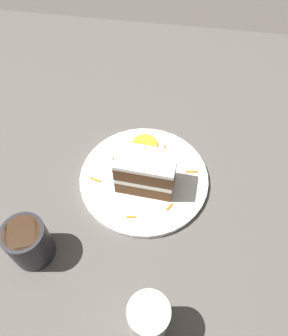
{
  "coord_description": "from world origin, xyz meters",
  "views": [
    {
      "loc": [
        0.38,
        0.08,
        0.64
      ],
      "look_at": [
        -0.01,
        0.02,
        0.07
      ],
      "focal_mm": 35.0,
      "sensor_mm": 36.0,
      "label": 1
    }
  ],
  "objects": [
    {
      "name": "orange_garnish",
      "position": [
        -0.09,
        0.01,
        0.04
      ],
      "size": [
        0.06,
        0.06,
        0.01
      ],
      "primitive_type": "cylinder",
      "color": "orange",
      "rests_on": "plate"
    },
    {
      "name": "dining_table",
      "position": [
        0.0,
        0.0,
        0.01
      ],
      "size": [
        1.24,
        1.19,
        0.03
      ],
      "primitive_type": "cube",
      "color": "#56514C",
      "rests_on": "ground"
    },
    {
      "name": "plate",
      "position": [
        -0.01,
        0.02,
        0.03
      ],
      "size": [
        0.28,
        0.28,
        0.01
      ],
      "primitive_type": "cylinder",
      "color": "white",
      "rests_on": "dining_table"
    },
    {
      "name": "carrot_shreds_scatter",
      "position": [
        -0.01,
        0.04,
        0.04
      ],
      "size": [
        0.2,
        0.23,
        0.0
      ],
      "color": "orange",
      "rests_on": "plate"
    },
    {
      "name": "cream_dollop",
      "position": [
        -0.06,
        -0.05,
        0.06
      ],
      "size": [
        0.05,
        0.05,
        0.04
      ],
      "primitive_type": "ellipsoid",
      "color": "white",
      "rests_on": "plate"
    },
    {
      "name": "drinking_glass",
      "position": [
        0.28,
        0.07,
        0.08
      ],
      "size": [
        0.06,
        0.06,
        0.12
      ],
      "color": "beige",
      "rests_on": "dining_table"
    },
    {
      "name": "ground_plane",
      "position": [
        0.0,
        0.0,
        0.0
      ],
      "size": [
        6.0,
        6.0,
        0.0
      ],
      "primitive_type": "plane",
      "color": "#4C4742",
      "rests_on": "ground"
    },
    {
      "name": "cake_slice",
      "position": [
        0.01,
        0.02,
        0.09
      ],
      "size": [
        0.07,
        0.12,
        0.09
      ],
      "rotation": [
        0.0,
        0.0,
        3.09
      ],
      "color": "brown",
      "rests_on": "plate"
    },
    {
      "name": "coffee_mug",
      "position": [
        0.19,
        -0.16,
        0.08
      ],
      "size": [
        0.08,
        0.08,
        0.09
      ],
      "color": "#232328",
      "rests_on": "dining_table"
    }
  ]
}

